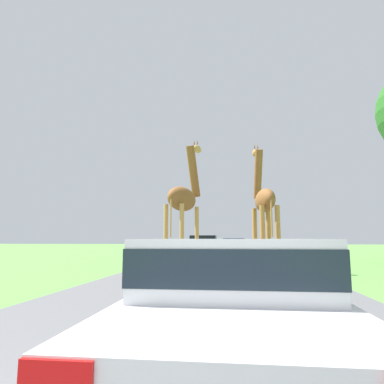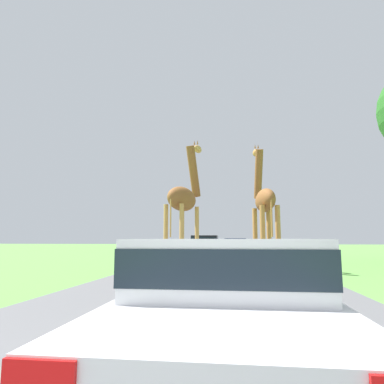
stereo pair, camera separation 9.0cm
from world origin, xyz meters
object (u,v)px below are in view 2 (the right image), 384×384
object	(u,v)px
giraffe_companion	(264,205)
car_far_ahead	(205,246)
giraffe_near_road	(184,200)
car_queue_right	(231,250)
car_lead_maroon	(227,296)
car_queue_left	(235,245)

from	to	relation	value
giraffe_companion	car_far_ahead	bearing A→B (deg)	98.25
giraffe_near_road	car_queue_right	size ratio (longest dim) A/B	1.13
car_lead_maroon	car_queue_left	bearing A→B (deg)	89.70
car_lead_maroon	car_queue_right	world-z (taller)	car_lead_maroon
car_queue_right	car_far_ahead	size ratio (longest dim) A/B	1.07
car_far_ahead	car_queue_right	bearing A→B (deg)	-68.18
car_queue_right	car_queue_left	bearing A→B (deg)	88.63
car_lead_maroon	car_far_ahead	world-z (taller)	car_far_ahead
car_queue_left	car_far_ahead	distance (m)	6.52
car_lead_maroon	car_queue_right	size ratio (longest dim) A/B	0.96
car_lead_maroon	car_queue_right	xyz separation A→B (m)	(-0.12, 15.61, -0.02)
car_lead_maroon	giraffe_companion	bearing A→B (deg)	82.52
giraffe_companion	car_queue_left	bearing A→B (deg)	85.65
giraffe_companion	car_far_ahead	size ratio (longest dim) A/B	1.22
car_far_ahead	car_lead_maroon	bearing A→B (deg)	-84.44
car_queue_left	car_far_ahead	size ratio (longest dim) A/B	1.10
giraffe_companion	car_queue_left	xyz separation A→B (m)	(-1.08, 17.12, -1.84)
giraffe_near_road	car_queue_left	distance (m)	18.33
giraffe_companion	car_lead_maroon	size ratio (longest dim) A/B	1.19
giraffe_near_road	car_far_ahead	xyz separation A→B (m)	(-0.29, 11.96, -1.86)
car_lead_maroon	car_queue_left	xyz separation A→B (m)	(0.14, 26.38, 0.02)
car_queue_right	car_far_ahead	bearing A→B (deg)	111.82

